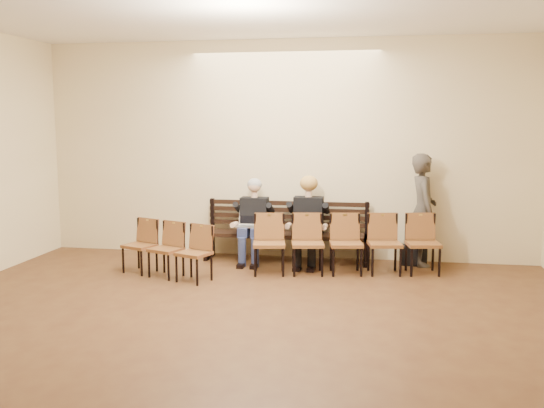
# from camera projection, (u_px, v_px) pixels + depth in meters

# --- Properties ---
(ground) EXTENTS (10.00, 10.00, 0.00)m
(ground) POSITION_uv_depth(u_px,v_px,m) (193.00, 384.00, 5.13)
(ground) COLOR brown
(ground) RESTS_ON ground
(room_walls) EXTENTS (8.02, 10.01, 3.51)m
(room_walls) POSITION_uv_depth(u_px,v_px,m) (214.00, 86.00, 5.55)
(room_walls) COLOR beige
(room_walls) RESTS_ON ground
(bench) EXTENTS (2.60, 0.90, 0.45)m
(bench) POSITION_uv_depth(u_px,v_px,m) (286.00, 247.00, 9.63)
(bench) COLOR black
(bench) RESTS_ON ground
(seated_man) EXTENTS (0.53, 0.74, 1.28)m
(seated_man) POSITION_uv_depth(u_px,v_px,m) (253.00, 222.00, 9.54)
(seated_man) COLOR black
(seated_man) RESTS_ON ground
(seated_woman) EXTENTS (0.56, 0.77, 1.30)m
(seated_woman) POSITION_uv_depth(u_px,v_px,m) (308.00, 223.00, 9.39)
(seated_woman) COLOR black
(seated_woman) RESTS_ON ground
(laptop) EXTENTS (0.36, 0.28, 0.26)m
(laptop) POSITION_uv_depth(u_px,v_px,m) (248.00, 227.00, 9.39)
(laptop) COLOR silver
(laptop) RESTS_ON bench
(water_bottle) EXTENTS (0.08, 0.08, 0.23)m
(water_bottle) POSITION_uv_depth(u_px,v_px,m) (316.00, 231.00, 9.16)
(water_bottle) COLOR silver
(water_bottle) RESTS_ON bench
(bag) EXTENTS (0.42, 0.30, 0.30)m
(bag) POSITION_uv_depth(u_px,v_px,m) (414.00, 255.00, 9.39)
(bag) COLOR black
(bag) RESTS_ON ground
(passerby) EXTENTS (0.58, 0.79, 1.99)m
(passerby) POSITION_uv_depth(u_px,v_px,m) (423.00, 201.00, 9.25)
(passerby) COLOR #3B3630
(passerby) RESTS_ON ground
(chair_row_front) EXTENTS (2.74, 0.95, 0.88)m
(chair_row_front) POSITION_uv_depth(u_px,v_px,m) (346.00, 244.00, 8.79)
(chair_row_front) COLOR brown
(chair_row_front) RESTS_ON ground
(chair_row_back) EXTENTS (1.48, 0.91, 0.79)m
(chair_row_back) POSITION_uv_depth(u_px,v_px,m) (166.00, 250.00, 8.63)
(chair_row_back) COLOR brown
(chair_row_back) RESTS_ON ground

